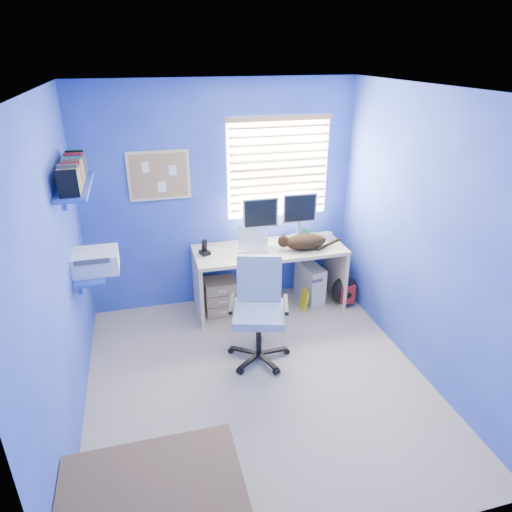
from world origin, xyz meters
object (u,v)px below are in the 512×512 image
object	(u,v)px
cat	(306,242)
office_chair	(259,323)
desk	(269,278)
laptop	(253,239)
tower_pc	(310,282)

from	to	relation	value
cat	office_chair	xyz separation A→B (m)	(-0.74, -0.77, -0.45)
desk	office_chair	size ratio (longest dim) A/B	1.69
laptop	desk	bearing A→B (deg)	0.82
laptop	cat	size ratio (longest dim) A/B	0.71
desk	tower_pc	bearing A→B (deg)	4.83
cat	office_chair	world-z (taller)	office_chair
desk	cat	distance (m)	0.60
desk	cat	size ratio (longest dim) A/B	3.60
cat	office_chair	bearing A→B (deg)	-123.68
laptop	tower_pc	bearing A→B (deg)	12.80
office_chair	desk	bearing A→B (deg)	67.93
desk	tower_pc	xyz separation A→B (m)	(0.52, 0.04, -0.14)
tower_pc	laptop	bearing A→B (deg)	172.09
tower_pc	office_chair	size ratio (longest dim) A/B	0.46
desk	office_chair	distance (m)	0.94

